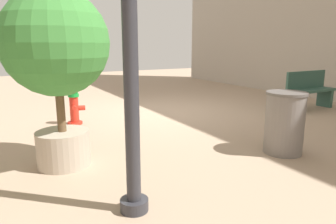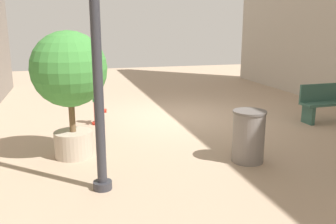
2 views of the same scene
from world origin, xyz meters
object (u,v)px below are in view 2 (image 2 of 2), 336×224
Objects in this scene: fire_hydrant at (98,109)px; bench_near at (327,103)px; street_lamp at (95,13)px; planter_tree at (69,76)px; trash_bin at (248,136)px.

bench_near is at bearing 167.05° from fire_hydrant.
bench_near reaches higher than fire_hydrant.
bench_near is at bearing -157.45° from street_lamp.
street_lamp is (5.86, 2.43, 2.05)m from bench_near.
bench_near is 0.64× the size of planter_tree.
bench_near is (-5.60, 1.29, 0.09)m from fire_hydrant.
bench_near is 6.37m from planter_tree.
trash_bin is (-2.99, 1.10, -1.04)m from planter_tree.
planter_tree is 3.35m from trash_bin.
trash_bin is at bearing 159.71° from planter_tree.
planter_tree is at bearing 73.79° from fire_hydrant.
street_lamp is 4.41× the size of trash_bin.
fire_hydrant is 4.30m from street_lamp.
fire_hydrant is at bearing -94.02° from street_lamp.
bench_near is 3.80m from trash_bin.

